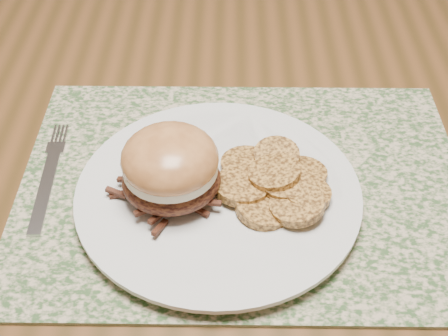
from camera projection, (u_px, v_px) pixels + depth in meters
The scene contains 6 objects.
dining_table at pixel (97, 226), 0.70m from camera, with size 1.50×0.90×0.75m.
placemat at pixel (243, 185), 0.63m from camera, with size 0.45×0.33×0.00m, color #35532A.
dinner_plate at pixel (218, 195), 0.61m from camera, with size 0.26×0.26×0.02m, color silver.
pork_sandwich at pixel (170, 168), 0.57m from camera, with size 0.11×0.11×0.07m.
roasted_potatoes at pixel (275, 183), 0.60m from camera, with size 0.13×0.14×0.03m.
fork at pixel (49, 175), 0.64m from camera, with size 0.02×0.16×0.00m.
Camera 1 is at (0.15, -0.46, 1.20)m, focal length 50.00 mm.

